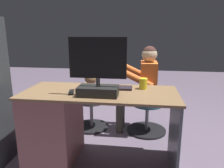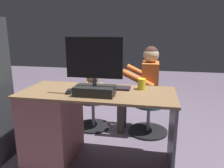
{
  "view_description": "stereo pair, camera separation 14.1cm",
  "coord_description": "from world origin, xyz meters",
  "px_view_note": "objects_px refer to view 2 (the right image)",
  "views": [
    {
      "loc": [
        -0.38,
        2.34,
        1.31
      ],
      "look_at": [
        -0.06,
        -0.05,
        0.71
      ],
      "focal_mm": 34.95,
      "sensor_mm": 36.0,
      "label": 1
    },
    {
      "loc": [
        -0.52,
        2.32,
        1.31
      ],
      "look_at": [
        -0.06,
        -0.05,
        0.71
      ],
      "focal_mm": 34.95,
      "sensor_mm": 36.0,
      "label": 2
    }
  ],
  "objects_px": {
    "keyboard": "(109,87)",
    "teddy_bear": "(93,86)",
    "monitor": "(94,76)",
    "office_chair_teddy": "(93,110)",
    "tv_remote": "(69,92)",
    "person": "(144,83)",
    "cup": "(142,84)",
    "desk": "(61,122)",
    "visitor_chair": "(148,115)",
    "computer_mouse": "(83,86)"
  },
  "relations": [
    {
      "from": "keyboard",
      "to": "teddy_bear",
      "type": "distance_m",
      "value": 0.77
    },
    {
      "from": "monitor",
      "to": "office_chair_teddy",
      "type": "relative_size",
      "value": 1.11
    },
    {
      "from": "tv_remote",
      "to": "person",
      "type": "distance_m",
      "value": 1.07
    },
    {
      "from": "teddy_bear",
      "to": "person",
      "type": "height_order",
      "value": "person"
    },
    {
      "from": "cup",
      "to": "tv_remote",
      "type": "bearing_deg",
      "value": 20.2
    },
    {
      "from": "monitor",
      "to": "teddy_bear",
      "type": "bearing_deg",
      "value": -72.73
    },
    {
      "from": "monitor",
      "to": "cup",
      "type": "relative_size",
      "value": 4.77
    },
    {
      "from": "keyboard",
      "to": "person",
      "type": "height_order",
      "value": "person"
    },
    {
      "from": "monitor",
      "to": "tv_remote",
      "type": "height_order",
      "value": "monitor"
    },
    {
      "from": "desk",
      "to": "cup",
      "type": "xyz_separation_m",
      "value": [
        -0.8,
        -0.15,
        0.4
      ]
    },
    {
      "from": "office_chair_teddy",
      "to": "person",
      "type": "distance_m",
      "value": 0.79
    },
    {
      "from": "person",
      "to": "cup",
      "type": "bearing_deg",
      "value": 90.84
    },
    {
      "from": "cup",
      "to": "teddy_bear",
      "type": "relative_size",
      "value": 0.3
    },
    {
      "from": "monitor",
      "to": "teddy_bear",
      "type": "distance_m",
      "value": 1.0
    },
    {
      "from": "cup",
      "to": "office_chair_teddy",
      "type": "bearing_deg",
      "value": -42.1
    },
    {
      "from": "teddy_bear",
      "to": "office_chair_teddy",
      "type": "bearing_deg",
      "value": 90.0
    },
    {
      "from": "visitor_chair",
      "to": "office_chair_teddy",
      "type": "bearing_deg",
      "value": -0.82
    },
    {
      "from": "visitor_chair",
      "to": "desk",
      "type": "bearing_deg",
      "value": 41.14
    },
    {
      "from": "teddy_bear",
      "to": "computer_mouse",
      "type": "bearing_deg",
      "value": 97.69
    },
    {
      "from": "cup",
      "to": "person",
      "type": "distance_m",
      "value": 0.62
    },
    {
      "from": "tv_remote",
      "to": "visitor_chair",
      "type": "bearing_deg",
      "value": -144.07
    },
    {
      "from": "tv_remote",
      "to": "visitor_chair",
      "type": "relative_size",
      "value": 0.29
    },
    {
      "from": "cup",
      "to": "teddy_bear",
      "type": "bearing_deg",
      "value": -42.66
    },
    {
      "from": "computer_mouse",
      "to": "person",
      "type": "distance_m",
      "value": 0.88
    },
    {
      "from": "keyboard",
      "to": "tv_remote",
      "type": "relative_size",
      "value": 2.8
    },
    {
      "from": "desk",
      "to": "office_chair_teddy",
      "type": "height_order",
      "value": "desk"
    },
    {
      "from": "office_chair_teddy",
      "to": "desk",
      "type": "bearing_deg",
      "value": 81.28
    },
    {
      "from": "visitor_chair",
      "to": "keyboard",
      "type": "bearing_deg",
      "value": 58.45
    },
    {
      "from": "computer_mouse",
      "to": "office_chair_teddy",
      "type": "distance_m",
      "value": 0.84
    },
    {
      "from": "tv_remote",
      "to": "office_chair_teddy",
      "type": "height_order",
      "value": "tv_remote"
    },
    {
      "from": "monitor",
      "to": "tv_remote",
      "type": "relative_size",
      "value": 3.42
    },
    {
      "from": "tv_remote",
      "to": "office_chair_teddy",
      "type": "bearing_deg",
      "value": -101.95
    },
    {
      "from": "desk",
      "to": "office_chair_teddy",
      "type": "xyz_separation_m",
      "value": [
        -0.12,
        -0.77,
        -0.15
      ]
    },
    {
      "from": "person",
      "to": "monitor",
      "type": "bearing_deg",
      "value": 66.22
    },
    {
      "from": "computer_mouse",
      "to": "office_chair_teddy",
      "type": "bearing_deg",
      "value": -82.17
    },
    {
      "from": "office_chair_teddy",
      "to": "visitor_chair",
      "type": "distance_m",
      "value": 0.75
    },
    {
      "from": "keyboard",
      "to": "tv_remote",
      "type": "distance_m",
      "value": 0.4
    },
    {
      "from": "keyboard",
      "to": "tv_remote",
      "type": "xyz_separation_m",
      "value": [
        0.34,
        0.22,
        -0.0
      ]
    },
    {
      "from": "teddy_bear",
      "to": "person",
      "type": "xyz_separation_m",
      "value": [
        -0.67,
        0.02,
        0.07
      ]
    },
    {
      "from": "monitor",
      "to": "computer_mouse",
      "type": "distance_m",
      "value": 0.34
    },
    {
      "from": "desk",
      "to": "person",
      "type": "relative_size",
      "value": 1.31
    },
    {
      "from": "desk",
      "to": "office_chair_teddy",
      "type": "distance_m",
      "value": 0.79
    },
    {
      "from": "computer_mouse",
      "to": "visitor_chair",
      "type": "distance_m",
      "value": 1.06
    },
    {
      "from": "teddy_bear",
      "to": "person",
      "type": "bearing_deg",
      "value": 178.14
    },
    {
      "from": "desk",
      "to": "computer_mouse",
      "type": "relative_size",
      "value": 15.31
    },
    {
      "from": "tv_remote",
      "to": "office_chair_teddy",
      "type": "distance_m",
      "value": 1.0
    },
    {
      "from": "monitor",
      "to": "cup",
      "type": "xyz_separation_m",
      "value": [
        -0.4,
        -0.28,
        -0.12
      ]
    },
    {
      "from": "desk",
      "to": "person",
      "type": "distance_m",
      "value": 1.13
    },
    {
      "from": "tv_remote",
      "to": "person",
      "type": "xyz_separation_m",
      "value": [
        -0.65,
        -0.85,
        -0.09
      ]
    },
    {
      "from": "visitor_chair",
      "to": "person",
      "type": "distance_m",
      "value": 0.43
    }
  ]
}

